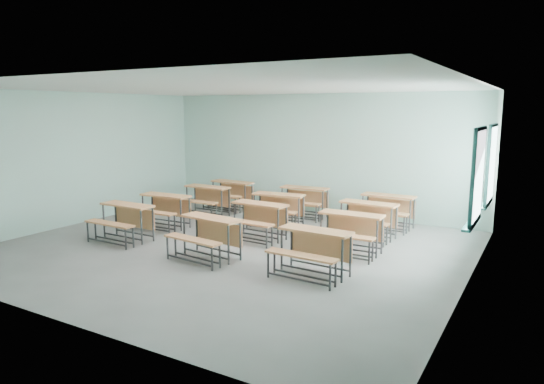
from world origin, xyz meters
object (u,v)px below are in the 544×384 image
at_px(desk_unit_r0c1, 207,231).
at_px(desk_unit_r2c1, 277,205).
at_px(desk_unit_r1c2, 349,227).
at_px(desk_unit_r2c2, 366,215).
at_px(desk_unit_r0c0, 124,217).
at_px(desk_unit_r3c2, 387,206).
at_px(desk_unit_r1c0, 163,206).
at_px(desk_unit_r3c1, 303,197).
at_px(desk_unit_r1c1, 257,215).
at_px(desk_unit_r3c0, 230,191).
at_px(desk_unit_r0c2, 312,246).
at_px(desk_unit_r2c0, 205,196).

relative_size(desk_unit_r0c1, desk_unit_r2c1, 1.00).
height_order(desk_unit_r1c2, desk_unit_r2c1, same).
bearing_deg(desk_unit_r2c2, desk_unit_r0c1, -123.17).
height_order(desk_unit_r0c0, desk_unit_r3c2, same).
distance_m(desk_unit_r1c0, desk_unit_r3c1, 3.58).
bearing_deg(desk_unit_r1c0, desk_unit_r0c1, -32.86).
distance_m(desk_unit_r0c1, desk_unit_r1c0, 2.80).
height_order(desk_unit_r1c1, desk_unit_r3c0, same).
relative_size(desk_unit_r0c2, desk_unit_r2c1, 0.96).
height_order(desk_unit_r0c0, desk_unit_r1c2, same).
distance_m(desk_unit_r0c0, desk_unit_r3c2, 5.99).
xyz_separation_m(desk_unit_r1c1, desk_unit_r1c2, (2.11, -0.01, 0.00)).
height_order(desk_unit_r1c2, desk_unit_r3c0, same).
xyz_separation_m(desk_unit_r0c0, desk_unit_r0c2, (4.45, -0.01, 0.00)).
bearing_deg(desk_unit_r3c2, desk_unit_r1c1, -129.97).
bearing_deg(desk_unit_r3c0, desk_unit_r0c2, -37.64).
height_order(desk_unit_r1c0, desk_unit_r1c2, same).
xyz_separation_m(desk_unit_r0c1, desk_unit_r1c2, (2.19, 1.64, 0.00)).
distance_m(desk_unit_r0c0, desk_unit_r2c1, 3.53).
distance_m(desk_unit_r2c0, desk_unit_r3c1, 2.57).
height_order(desk_unit_r0c1, desk_unit_r2c1, same).
height_order(desk_unit_r0c1, desk_unit_r2c0, same).
bearing_deg(desk_unit_r1c1, desk_unit_r0c0, -144.46).
distance_m(desk_unit_r1c2, desk_unit_r2c1, 2.62).
bearing_deg(desk_unit_r1c0, desk_unit_r3c1, 46.00).
xyz_separation_m(desk_unit_r1c0, desk_unit_r3c2, (4.62, 2.61, 0.00)).
xyz_separation_m(desk_unit_r0c1, desk_unit_r2c1, (-0.12, 2.88, 0.00)).
xyz_separation_m(desk_unit_r0c1, desk_unit_r3c1, (-0.03, 4.09, 0.00)).
relative_size(desk_unit_r1c0, desk_unit_r3c2, 1.01).
bearing_deg(desk_unit_r0c1, desk_unit_r1c1, 94.11).
bearing_deg(desk_unit_r2c2, desk_unit_r1c0, -159.04).
bearing_deg(desk_unit_r0c0, desk_unit_r3c0, 90.58).
distance_m(desk_unit_r0c1, desk_unit_r0c2, 2.12).
bearing_deg(desk_unit_r2c1, desk_unit_r2c0, 170.81).
distance_m(desk_unit_r0c2, desk_unit_r2c2, 2.78).
xyz_separation_m(desk_unit_r2c1, desk_unit_r3c0, (-2.17, 1.15, 0.00)).
bearing_deg(desk_unit_r3c2, desk_unit_r0c1, -116.94).
distance_m(desk_unit_r1c0, desk_unit_r2c0, 1.54).
xyz_separation_m(desk_unit_r1c0, desk_unit_r2c0, (0.07, 1.54, 0.00)).
distance_m(desk_unit_r1c1, desk_unit_r3c1, 2.45).
xyz_separation_m(desk_unit_r0c2, desk_unit_r3c0, (-4.40, 3.91, 0.00)).
bearing_deg(desk_unit_r2c2, desk_unit_r0c2, -86.83).
relative_size(desk_unit_r2c1, desk_unit_r3c2, 1.05).
bearing_deg(desk_unit_r3c1, desk_unit_r0c1, -92.41).
distance_m(desk_unit_r0c0, desk_unit_r1c1, 2.85).
distance_m(desk_unit_r0c1, desk_unit_r2c1, 2.88).
bearing_deg(desk_unit_r3c1, desk_unit_r3c0, 178.94).
relative_size(desk_unit_r1c1, desk_unit_r2c1, 0.96).
bearing_deg(desk_unit_r1c1, desk_unit_r0c1, -89.53).
distance_m(desk_unit_r0c0, desk_unit_r0c2, 4.45).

